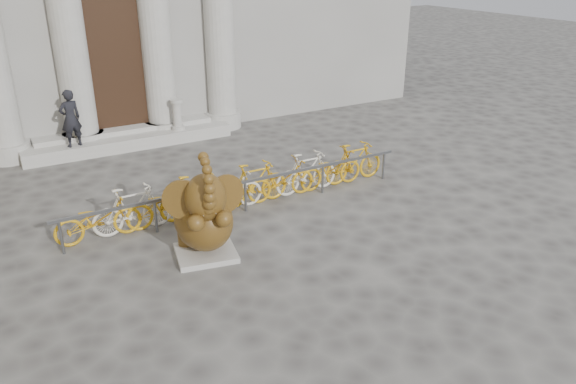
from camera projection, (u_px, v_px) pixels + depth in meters
ground at (286, 306)px, 9.16m from camera, size 80.00×80.00×0.00m
entrance_steps at (129, 140)px, 16.58m from camera, size 6.00×1.20×0.36m
elephant_statue at (204, 218)px, 10.32m from camera, size 1.45×1.71×2.20m
bike_rack at (240, 187)px, 12.48m from camera, size 8.12×0.53×1.00m
pedestrian at (70, 118)px, 15.19m from camera, size 0.65×0.50×1.58m
balustrade_post at (177, 116)px, 16.75m from camera, size 0.38×0.38×0.93m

